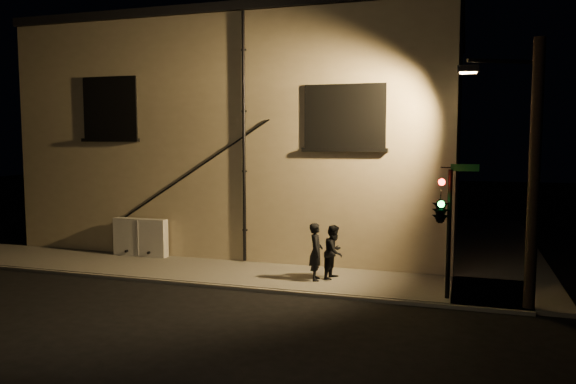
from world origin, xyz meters
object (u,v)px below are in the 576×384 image
(pedestrian_b, at_px, (334,252))
(streetlamp_pole, at_px, (529,167))
(traffic_signal, at_px, (441,209))
(pedestrian_a, at_px, (316,252))
(utility_cabinet, at_px, (141,237))

(pedestrian_b, distance_m, streetlamp_pole, 5.95)
(pedestrian_b, relative_size, streetlamp_pole, 0.24)
(traffic_signal, bearing_deg, streetlamp_pole, -2.01)
(pedestrian_a, relative_size, traffic_signal, 0.48)
(traffic_signal, bearing_deg, utility_cabinet, 167.31)
(pedestrian_a, relative_size, pedestrian_b, 1.06)
(streetlamp_pole, bearing_deg, traffic_signal, 177.99)
(pedestrian_b, bearing_deg, traffic_signal, -101.74)
(utility_cabinet, xyz_separation_m, pedestrian_b, (7.31, -1.09, 0.14))
(streetlamp_pole, bearing_deg, pedestrian_b, 165.62)
(utility_cabinet, xyz_separation_m, traffic_signal, (10.41, -2.34, 1.70))
(traffic_signal, distance_m, streetlamp_pole, 2.33)
(streetlamp_pole, bearing_deg, pedestrian_a, 170.33)
(utility_cabinet, bearing_deg, pedestrian_a, -12.02)
(traffic_signal, bearing_deg, pedestrian_b, 158.07)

